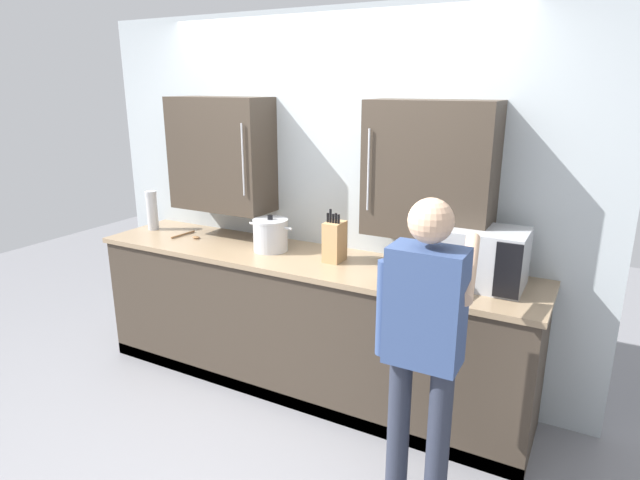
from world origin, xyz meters
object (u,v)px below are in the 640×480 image
object	(u,v)px
thermos_flask	(152,210)
person_figure	(424,335)
wooden_spoon	(190,236)
knife_block	(335,241)
fruit_bowl	(405,266)
microwave_oven	(476,257)
stock_pot	(271,235)

from	to	relation	value
thermos_flask	person_figure	xyz separation A→B (m)	(2.45, -0.77, -0.16)
wooden_spoon	knife_block	bearing A→B (deg)	1.09
knife_block	thermos_flask	world-z (taller)	knife_block
fruit_bowl	wooden_spoon	bearing A→B (deg)	-179.01
microwave_oven	stock_pot	xyz separation A→B (m)	(-1.38, -0.01, -0.05)
microwave_oven	wooden_spoon	xyz separation A→B (m)	(-2.10, -0.03, -0.15)
thermos_flask	person_figure	size ratio (longest dim) A/B	0.19
stock_pot	knife_block	xyz separation A→B (m)	(0.49, 0.01, 0.02)
wooden_spoon	knife_block	distance (m)	1.21
stock_pot	knife_block	bearing A→B (deg)	0.68
microwave_oven	thermos_flask	bearing A→B (deg)	179.87
stock_pot	knife_block	distance (m)	0.49
microwave_oven	knife_block	world-z (taller)	knife_block
wooden_spoon	knife_block	world-z (taller)	knife_block
fruit_bowl	knife_block	world-z (taller)	knife_block
wooden_spoon	thermos_flask	size ratio (longest dim) A/B	0.73
knife_block	thermos_flask	distance (m)	1.61
fruit_bowl	thermos_flask	world-z (taller)	thermos_flask
microwave_oven	fruit_bowl	size ratio (longest dim) A/B	3.08
stock_pot	thermos_flask	bearing A→B (deg)	179.01
stock_pot	person_figure	bearing A→B (deg)	-29.31
knife_block	thermos_flask	bearing A→B (deg)	179.52
person_figure	stock_pot	bearing A→B (deg)	150.69
microwave_oven	fruit_bowl	world-z (taller)	microwave_oven
thermos_flask	microwave_oven	bearing A→B (deg)	-0.13
knife_block	person_figure	distance (m)	1.14
microwave_oven	person_figure	world-z (taller)	person_figure
stock_pot	person_figure	xyz separation A→B (m)	(1.33, -0.75, -0.11)
stock_pot	person_figure	distance (m)	1.53
wooden_spoon	person_figure	size ratio (longest dim) A/B	0.14
wooden_spoon	knife_block	size ratio (longest dim) A/B	0.65
fruit_bowl	person_figure	world-z (taller)	person_figure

